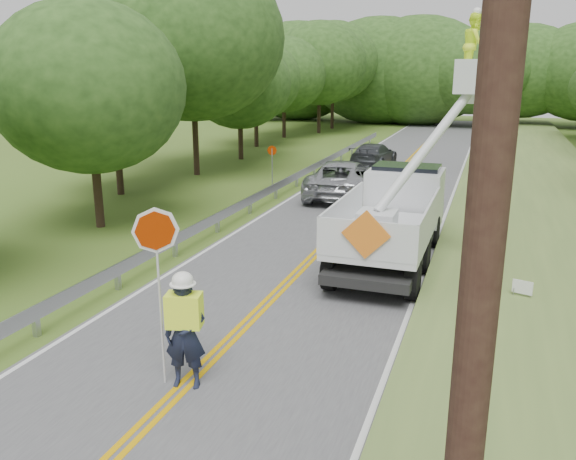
% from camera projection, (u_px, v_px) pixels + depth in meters
% --- Properties ---
extents(ground, '(140.00, 140.00, 0.00)m').
position_uv_depth(ground, '(179.00, 392.00, 10.60)').
color(ground, '#455B1D').
rests_on(ground, ground).
extents(road, '(7.20, 96.00, 0.03)m').
position_uv_depth(road, '(354.00, 216.00, 23.33)').
color(road, '#4C4C4F').
rests_on(road, ground).
extents(guardrail, '(0.18, 48.00, 0.77)m').
position_uv_depth(guardrail, '(269.00, 191.00, 25.29)').
color(guardrail, '#A2A4AA').
rests_on(guardrail, ground).
extents(utility_poles, '(1.60, 43.30, 10.00)m').
position_uv_depth(utility_poles, '(499.00, 80.00, 23.08)').
color(utility_poles, black).
rests_on(utility_poles, ground).
extents(tall_grass_verge, '(7.00, 96.00, 0.30)m').
position_uv_depth(tall_grass_verge, '(546.00, 228.00, 21.03)').
color(tall_grass_verge, '#587135').
rests_on(tall_grass_verge, ground).
extents(treeline_left, '(10.51, 54.83, 11.60)m').
position_uv_depth(treeline_left, '(255.00, 66.00, 38.91)').
color(treeline_left, '#332319').
rests_on(treeline_left, ground).
extents(treeline_horizon, '(56.71, 15.04, 11.37)m').
position_uv_depth(treeline_horizon, '(451.00, 71.00, 60.19)').
color(treeline_horizon, '#214016').
rests_on(treeline_horizon, ground).
extents(flagger, '(1.21, 0.66, 3.36)m').
position_uv_depth(flagger, '(184.00, 326.00, 10.48)').
color(flagger, '#191E33').
rests_on(flagger, road).
extents(bucket_truck, '(3.69, 7.37, 7.12)m').
position_uv_depth(bucket_truck, '(401.00, 205.00, 18.09)').
color(bucket_truck, black).
rests_on(bucket_truck, road).
extents(suv_silver, '(3.28, 6.23, 1.67)m').
position_uv_depth(suv_silver, '(343.00, 178.00, 26.66)').
color(suv_silver, '#A3A5AB').
rests_on(suv_silver, road).
extents(suv_darkgrey, '(2.35, 4.92, 1.38)m').
position_uv_depth(suv_darkgrey, '(374.00, 155.00, 35.11)').
color(suv_darkgrey, '#3A3E42').
rests_on(suv_darkgrey, road).
extents(stop_sign_permanent, '(0.47, 0.06, 2.20)m').
position_uv_depth(stop_sign_permanent, '(272.00, 162.00, 27.75)').
color(stop_sign_permanent, '#A2A4AA').
rests_on(stop_sign_permanent, ground).
extents(yard_sign, '(0.47, 0.17, 0.70)m').
position_uv_depth(yard_sign, '(522.00, 288.00, 14.23)').
color(yard_sign, white).
rests_on(yard_sign, ground).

